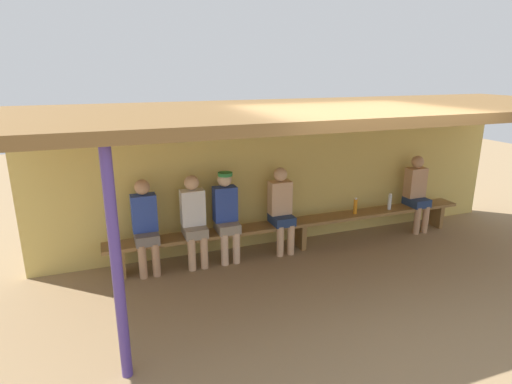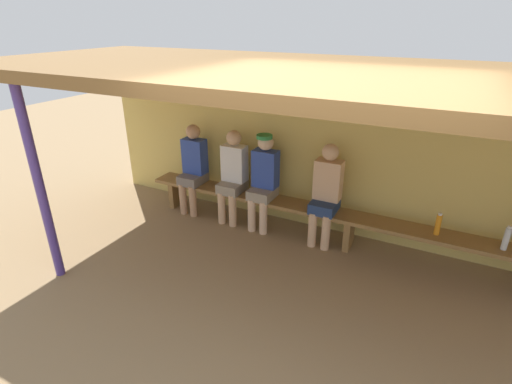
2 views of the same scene
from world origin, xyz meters
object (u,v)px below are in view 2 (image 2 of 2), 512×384
at_px(water_bottle_green, 506,238).
at_px(player_shirtless_tan, 326,191).
at_px(bench, 350,221).
at_px(support_post, 40,188).
at_px(player_in_blue, 193,165).
at_px(player_in_white, 264,178).
at_px(player_rightmost, 233,173).
at_px(water_bottle_clear, 438,224).

bearing_deg(water_bottle_green, player_shirtless_tan, 179.16).
xyz_separation_m(bench, water_bottle_green, (1.66, -0.03, 0.21)).
relative_size(support_post, player_in_blue, 1.65).
relative_size(bench, water_bottle_green, 21.32).
bearing_deg(player_in_white, player_in_blue, -179.98).
bearing_deg(player_rightmost, water_bottle_green, -0.50).
bearing_deg(player_in_blue, player_shirtless_tan, 0.00).
distance_m(player_in_white, water_bottle_green, 2.90).
bearing_deg(water_bottle_clear, support_post, -151.38).
bearing_deg(player_in_blue, support_post, -101.97).
xyz_separation_m(player_rightmost, water_bottle_clear, (2.71, -0.01, -0.14)).
relative_size(player_rightmost, player_shirtless_tan, 1.00).
bearing_deg(support_post, player_in_blue, 78.03).
distance_m(player_in_blue, player_shirtless_tan, 2.05).
xyz_separation_m(player_in_blue, player_rightmost, (0.68, 0.00, 0.00)).
height_order(bench, player_rightmost, player_rightmost).
bearing_deg(bench, water_bottle_green, -0.91).
bearing_deg(support_post, player_rightmost, 61.84).
height_order(support_post, player_in_blue, support_post).
bearing_deg(player_in_white, player_shirtless_tan, -0.03).
distance_m(player_shirtless_tan, player_in_white, 0.88).
distance_m(player_in_white, water_bottle_clear, 2.23).
distance_m(player_shirtless_tan, water_bottle_clear, 1.34).
bearing_deg(bench, support_post, -143.51).
bearing_deg(support_post, player_in_white, 52.55).
relative_size(support_post, player_shirtless_tan, 1.65).
bearing_deg(water_bottle_green, player_in_blue, 179.58).
xyz_separation_m(water_bottle_clear, water_bottle_green, (0.67, -0.02, 0.01)).
height_order(support_post, water_bottle_clear, support_post).
bearing_deg(water_bottle_green, player_in_white, 179.41).
relative_size(bench, player_rightmost, 4.49).
distance_m(water_bottle_clear, water_bottle_green, 0.67).
bearing_deg(water_bottle_clear, water_bottle_green, -1.46).
bearing_deg(water_bottle_clear, player_in_blue, 179.79).
xyz_separation_m(player_rightmost, player_shirtless_tan, (1.37, 0.00, 0.00)).
bearing_deg(player_in_blue, player_in_white, 0.02).
relative_size(bench, player_shirtless_tan, 4.49).
distance_m(bench, player_rightmost, 1.75).
bearing_deg(water_bottle_clear, player_rightmost, 179.74).
bearing_deg(bench, player_shirtless_tan, 179.49).
distance_m(player_rightmost, player_shirtless_tan, 1.37).
bearing_deg(player_shirtless_tan, player_in_white, 179.97).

